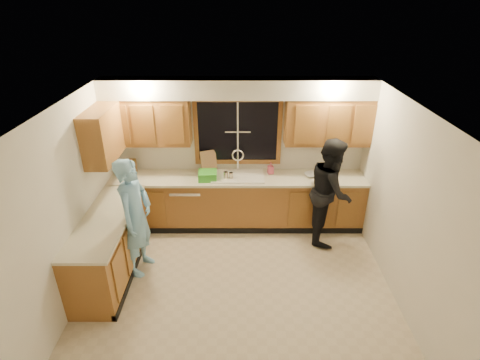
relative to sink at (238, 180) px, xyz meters
name	(u,v)px	position (x,y,z in m)	size (l,w,h in m)	color
floor	(237,288)	(0.00, -1.60, -0.86)	(4.20, 4.20, 0.00)	beige
ceiling	(237,111)	(0.00, -1.60, 1.64)	(4.20, 4.20, 0.00)	white
wall_back	(238,151)	(0.00, 0.30, 0.39)	(4.20, 4.20, 0.00)	silver
wall_left	(67,210)	(-2.10, -1.60, 0.39)	(3.80, 3.80, 0.00)	silver
wall_right	(407,210)	(2.10, -1.60, 0.39)	(3.80, 3.80, 0.00)	silver
base_cabinets_back	(238,202)	(0.00, 0.00, -0.42)	(4.20, 0.60, 0.88)	#98612C
base_cabinets_left	(110,246)	(-1.80, -1.25, -0.42)	(0.60, 1.90, 0.88)	#98612C
countertop_back	(238,178)	(0.00, -0.02, 0.04)	(4.20, 0.63, 0.04)	beige
countertop_left	(106,219)	(-1.79, -1.25, 0.04)	(0.63, 1.90, 0.04)	beige
upper_cabinets_left	(147,122)	(-1.43, 0.13, 0.96)	(1.35, 0.33, 0.75)	#98612C
upper_cabinets_right	(328,121)	(1.43, 0.13, 0.96)	(1.35, 0.33, 0.75)	#98612C
upper_cabinets_return	(102,135)	(-1.94, -0.48, 0.96)	(0.33, 0.90, 0.75)	#98612C
soffit	(238,88)	(0.00, 0.12, 1.49)	(4.20, 0.35, 0.30)	silver
window_frame	(238,132)	(0.00, 0.29, 0.74)	(1.44, 0.03, 1.14)	black
sink	(238,180)	(0.00, 0.00, 0.00)	(0.86, 0.52, 0.57)	white
dishwasher	(188,204)	(-0.85, -0.01, -0.45)	(0.60, 0.56, 0.82)	silver
stove	(96,273)	(-1.80, -1.82, -0.41)	(0.58, 0.75, 0.90)	silver
man	(136,217)	(-1.40, -1.18, 0.01)	(0.64, 0.42, 1.75)	#7EBEEE
woman	(331,191)	(1.46, -0.39, 0.00)	(0.84, 0.65, 1.72)	black
knife_block	(132,166)	(-1.77, 0.14, 0.18)	(0.13, 0.11, 0.24)	#945F29
cutting_board	(209,161)	(-0.49, 0.22, 0.24)	(0.27, 0.02, 0.37)	tan
dish_crate	(208,175)	(-0.49, -0.10, 0.12)	(0.29, 0.27, 0.14)	green
soap_bottle	(271,168)	(0.55, 0.12, 0.15)	(0.09, 0.09, 0.20)	#D4506F
bowl	(311,175)	(1.21, 0.01, 0.08)	(0.21, 0.21, 0.05)	silver
can_left	(226,176)	(-0.19, -0.10, 0.12)	(0.07, 0.07, 0.13)	tan
can_right	(231,176)	(-0.11, -0.10, 0.12)	(0.07, 0.07, 0.12)	tan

